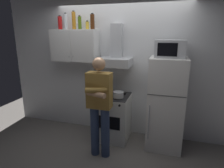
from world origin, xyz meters
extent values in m
plane|color=slate|center=(0.00, 0.00, 0.00)|extent=(7.00, 7.00, 0.00)
cube|color=white|center=(0.00, 0.60, 1.35)|extent=(4.80, 0.10, 2.70)
cube|color=silver|center=(-0.85, 0.38, 1.75)|extent=(0.90, 0.34, 0.60)
cube|color=silver|center=(-1.07, 0.20, 1.75)|extent=(0.43, 0.01, 0.58)
cube|color=silver|center=(-0.62, 0.20, 1.75)|extent=(0.43, 0.01, 0.58)
sphere|color=#B2B2B7|center=(-0.89, 0.19, 1.57)|extent=(0.02, 0.02, 0.02)
sphere|color=#B2B2B7|center=(-0.81, 0.19, 1.57)|extent=(0.02, 0.02, 0.02)
cube|color=white|center=(-0.05, 0.25, 0.42)|extent=(0.60, 0.60, 0.85)
cube|color=black|center=(-0.05, 0.25, 0.86)|extent=(0.59, 0.59, 0.01)
cube|color=black|center=(-0.05, -0.05, 0.45)|extent=(0.42, 0.01, 0.24)
cylinder|color=black|center=(-0.18, 0.13, 0.87)|extent=(0.16, 0.16, 0.01)
cylinder|color=black|center=(0.08, 0.13, 0.87)|extent=(0.16, 0.16, 0.01)
cylinder|color=black|center=(-0.18, 0.37, 0.87)|extent=(0.16, 0.16, 0.01)
cylinder|color=black|center=(0.08, 0.37, 0.87)|extent=(0.16, 0.16, 0.01)
cylinder|color=black|center=(-0.25, -0.06, 0.80)|extent=(0.04, 0.02, 0.04)
cylinder|color=black|center=(-0.12, -0.06, 0.80)|extent=(0.04, 0.02, 0.04)
cylinder|color=black|center=(0.02, -0.06, 0.80)|extent=(0.04, 0.02, 0.04)
cylinder|color=black|center=(0.15, -0.06, 0.80)|extent=(0.04, 0.02, 0.04)
cube|color=#B7BABF|center=(-0.05, 0.33, 1.47)|extent=(0.60, 0.44, 0.15)
cube|color=#B7BABF|center=(-0.05, 0.47, 1.85)|extent=(0.20, 0.16, 0.60)
cube|color=white|center=(0.90, 0.25, 0.80)|extent=(0.60, 0.60, 1.60)
cube|color=#4C4C4C|center=(0.90, -0.05, 1.04)|extent=(0.59, 0.01, 0.01)
cylinder|color=silver|center=(0.65, -0.06, 0.56)|extent=(0.02, 0.02, 0.60)
cube|color=#B7BABF|center=(0.90, 0.27, 1.74)|extent=(0.48, 0.36, 0.28)
cube|color=black|center=(0.86, 0.09, 1.74)|extent=(0.30, 0.01, 0.20)
cylinder|color=navy|center=(-0.19, -0.35, 0.42)|extent=(0.14, 0.14, 0.85)
cylinder|color=navy|center=(-0.01, -0.35, 0.42)|extent=(0.14, 0.14, 0.85)
cube|color=olive|center=(-0.10, -0.35, 1.13)|extent=(0.38, 0.20, 0.56)
cylinder|color=olive|center=(-0.10, -0.49, 1.17)|extent=(0.33, 0.17, 0.08)
cylinder|color=tan|center=(-0.10, -0.49, 1.11)|extent=(0.33, 0.17, 0.08)
sphere|color=tan|center=(-0.10, -0.35, 1.54)|extent=(0.20, 0.20, 0.20)
cylinder|color=#B7BABF|center=(0.08, 0.13, 0.93)|extent=(0.18, 0.18, 0.11)
cylinder|color=black|center=(-0.04, 0.13, 0.96)|extent=(0.05, 0.01, 0.01)
cylinder|color=black|center=(0.20, 0.13, 0.96)|extent=(0.05, 0.01, 0.01)
cylinder|color=#47230F|center=(-0.50, 0.41, 2.18)|extent=(0.08, 0.08, 0.26)
cylinder|color=black|center=(-0.50, 0.41, 2.32)|extent=(0.04, 0.04, 0.02)
cylinder|color=#4C6B19|center=(-0.75, 0.40, 2.16)|extent=(0.06, 0.06, 0.23)
cylinder|color=black|center=(-0.75, 0.40, 2.29)|extent=(0.03, 0.03, 0.02)
cylinder|color=red|center=(-1.17, 0.41, 2.17)|extent=(0.08, 0.08, 0.24)
cylinder|color=black|center=(-1.17, 0.41, 2.30)|extent=(0.04, 0.04, 0.02)
cylinder|color=silver|center=(-1.03, 0.38, 2.19)|extent=(0.07, 0.07, 0.28)
cylinder|color=black|center=(-1.03, 0.38, 2.34)|extent=(0.04, 0.04, 0.02)
cylinder|color=gold|center=(-0.58, 0.37, 2.12)|extent=(0.06, 0.06, 0.14)
cylinder|color=black|center=(-0.58, 0.37, 2.20)|extent=(0.03, 0.03, 0.02)
cylinder|color=#B7721E|center=(-0.85, 0.36, 2.21)|extent=(0.07, 0.07, 0.31)
cylinder|color=black|center=(-0.85, 0.36, 2.37)|extent=(0.04, 0.04, 0.02)
camera|label=1|loc=(0.91, -3.03, 1.99)|focal=30.98mm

